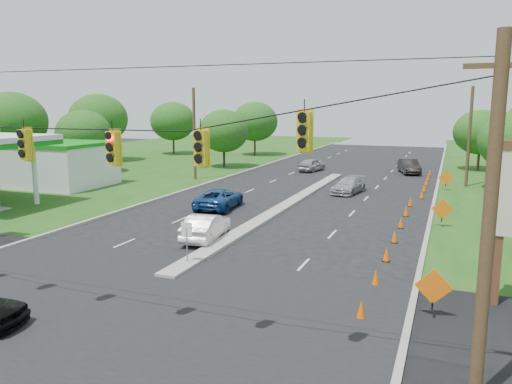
% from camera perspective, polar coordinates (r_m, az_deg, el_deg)
% --- Properties ---
extents(ground, '(160.00, 160.00, 0.00)m').
position_cam_1_polar(ground, '(18.94, -16.96, -13.34)').
color(ground, black).
rests_on(ground, ground).
extents(cross_street, '(160.00, 14.00, 0.02)m').
position_cam_1_polar(cross_street, '(18.94, -16.96, -13.34)').
color(cross_street, black).
rests_on(cross_street, ground).
extents(curb_left, '(0.25, 110.00, 0.16)m').
position_cam_1_polar(curb_left, '(48.93, -4.47, 1.25)').
color(curb_left, gray).
rests_on(curb_left, ground).
extents(curb_right, '(0.25, 110.00, 0.16)m').
position_cam_1_polar(curb_right, '(44.13, 19.86, -0.26)').
color(curb_right, gray).
rests_on(curb_right, ground).
extents(median, '(1.00, 34.00, 0.18)m').
position_cam_1_polar(median, '(36.97, 3.56, -1.56)').
color(median, gray).
rests_on(median, ground).
extents(median_sign, '(0.55, 0.06, 2.05)m').
position_cam_1_polar(median_sign, '(23.18, -7.92, -4.87)').
color(median_sign, gray).
rests_on(median_sign, ground).
extents(signal_span, '(25.60, 0.32, 9.00)m').
position_cam_1_polar(signal_span, '(16.90, -20.04, 1.26)').
color(signal_span, '#422D1C').
rests_on(signal_span, ground).
extents(utility_pole_far_left, '(0.28, 0.28, 9.00)m').
position_cam_1_polar(utility_pole_far_left, '(49.56, -7.06, 6.55)').
color(utility_pole_far_left, '#422D1C').
rests_on(utility_pole_far_left, ground).
extents(utility_pole_far_right, '(0.28, 0.28, 9.00)m').
position_cam_1_polar(utility_pole_far_right, '(48.60, 23.20, 5.76)').
color(utility_pole_far_right, '#422D1C').
rests_on(utility_pole_far_right, ground).
extents(gas_station, '(18.40, 19.70, 5.20)m').
position_cam_1_polar(gas_station, '(48.65, -24.30, 3.41)').
color(gas_station, white).
rests_on(gas_station, ground).
extents(cone_0, '(0.32, 0.32, 0.70)m').
position_cam_1_polar(cone_0, '(18.10, 11.92, -13.02)').
color(cone_0, '#F95A00').
rests_on(cone_0, ground).
extents(cone_1, '(0.32, 0.32, 0.70)m').
position_cam_1_polar(cone_1, '(21.34, 13.52, -9.49)').
color(cone_1, '#F95A00').
rests_on(cone_1, ground).
extents(cone_2, '(0.32, 0.32, 0.70)m').
position_cam_1_polar(cone_2, '(24.65, 14.67, -6.89)').
color(cone_2, '#F95A00').
rests_on(cone_2, ground).
extents(cone_3, '(0.32, 0.32, 0.70)m').
position_cam_1_polar(cone_3, '(28.01, 15.55, -4.91)').
color(cone_3, '#F95A00').
rests_on(cone_3, ground).
extents(cone_4, '(0.32, 0.32, 0.70)m').
position_cam_1_polar(cone_4, '(31.40, 16.23, -3.36)').
color(cone_4, '#F95A00').
rests_on(cone_4, ground).
extents(cone_5, '(0.32, 0.32, 0.70)m').
position_cam_1_polar(cone_5, '(34.81, 16.77, -2.10)').
color(cone_5, '#F95A00').
rests_on(cone_5, ground).
extents(cone_6, '(0.32, 0.32, 0.70)m').
position_cam_1_polar(cone_6, '(38.23, 17.22, -1.08)').
color(cone_6, '#F95A00').
rests_on(cone_6, ground).
extents(cone_7, '(0.32, 0.32, 0.70)m').
position_cam_1_polar(cone_7, '(41.64, 18.41, -0.27)').
color(cone_7, '#F95A00').
rests_on(cone_7, ground).
extents(cone_8, '(0.32, 0.32, 0.70)m').
position_cam_1_polar(cone_8, '(45.09, 18.67, 0.46)').
color(cone_8, '#F95A00').
rests_on(cone_8, ground).
extents(cone_9, '(0.32, 0.32, 0.70)m').
position_cam_1_polar(cone_9, '(48.55, 18.89, 1.09)').
color(cone_9, '#F95A00').
rests_on(cone_9, ground).
extents(cone_10, '(0.32, 0.32, 0.70)m').
position_cam_1_polar(cone_10, '(52.01, 19.08, 1.64)').
color(cone_10, '#F95A00').
rests_on(cone_10, ground).
extents(cone_11, '(0.32, 0.32, 0.70)m').
position_cam_1_polar(cone_11, '(55.48, 19.24, 2.11)').
color(cone_11, '#F95A00').
rests_on(cone_11, ground).
extents(work_sign_0, '(1.27, 0.58, 1.37)m').
position_cam_1_polar(work_sign_0, '(18.58, 19.62, -10.33)').
color(work_sign_0, black).
rests_on(work_sign_0, ground).
extents(work_sign_1, '(1.27, 0.58, 1.37)m').
position_cam_1_polar(work_sign_1, '(32.11, 20.53, -1.95)').
color(work_sign_1, black).
rests_on(work_sign_1, ground).
extents(work_sign_2, '(1.27, 0.58, 1.37)m').
position_cam_1_polar(work_sign_2, '(45.93, 20.89, 1.44)').
color(work_sign_2, black).
rests_on(work_sign_2, ground).
extents(tree_2, '(5.88, 5.88, 6.86)m').
position_cam_1_polar(tree_2, '(57.24, -19.10, 6.36)').
color(tree_2, black).
rests_on(tree_2, ground).
extents(tree_3, '(7.56, 7.56, 8.82)m').
position_cam_1_polar(tree_3, '(68.71, -17.58, 7.98)').
color(tree_3, black).
rests_on(tree_3, ground).
extents(tree_4, '(6.72, 6.72, 7.84)m').
position_cam_1_polar(tree_4, '(76.31, -9.47, 7.98)').
color(tree_4, black).
rests_on(tree_4, ground).
extents(tree_5, '(5.88, 5.88, 6.86)m').
position_cam_1_polar(tree_5, '(59.16, -3.70, 6.98)').
color(tree_5, black).
rests_on(tree_5, ground).
extents(tree_6, '(6.72, 6.72, 7.84)m').
position_cam_1_polar(tree_6, '(73.70, -0.14, 8.05)').
color(tree_6, black).
rests_on(tree_6, ground).
extents(tree_12, '(5.88, 5.88, 6.86)m').
position_cam_1_polar(tree_12, '(61.64, 24.28, 6.25)').
color(tree_12, black).
rests_on(tree_12, ground).
extents(tree_14, '(7.56, 7.56, 8.82)m').
position_cam_1_polar(tree_14, '(61.30, -26.14, 7.26)').
color(tree_14, black).
rests_on(tree_14, ground).
extents(white_sedan, '(2.10, 4.57, 1.45)m').
position_cam_1_polar(white_sedan, '(27.69, -5.74, -3.96)').
color(white_sedan, silver).
rests_on(white_sedan, ground).
extents(blue_pickup, '(2.89, 5.41, 1.45)m').
position_cam_1_polar(blue_pickup, '(35.91, -4.22, -0.74)').
color(blue_pickup, navy).
rests_on(blue_pickup, ground).
extents(silver_car_far, '(2.58, 4.79, 1.32)m').
position_cam_1_polar(silver_car_far, '(42.73, 10.53, 0.75)').
color(silver_car_far, '#9A9A9A').
rests_on(silver_car_far, ground).
extents(silver_car_oncoming, '(2.61, 4.60, 1.48)m').
position_cam_1_polar(silver_car_oncoming, '(56.44, 6.37, 3.13)').
color(silver_car_oncoming, '#939497').
rests_on(silver_car_oncoming, ground).
extents(dark_car_receding, '(2.97, 5.10, 1.59)m').
position_cam_1_polar(dark_car_receding, '(56.64, 17.09, 2.83)').
color(dark_car_receding, black).
rests_on(dark_car_receding, ground).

